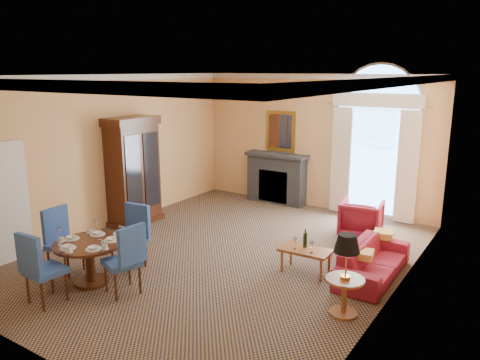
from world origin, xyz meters
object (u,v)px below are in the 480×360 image
Objects in this scene: sofa at (373,261)px; dining_table at (89,252)px; armoire at (133,173)px; armchair at (361,218)px; coffee_table at (305,250)px; side_table at (346,264)px.

dining_table is at bearing 125.97° from sofa.
armoire is 2.86× the size of armchair.
dining_table is 1.29× the size of coffee_table.
armoire reaches higher than armchair.
armoire is at bearing 91.01° from sofa.
armoire is at bearing 122.65° from dining_table.
dining_table is at bearing -142.49° from coffee_table.
armoire reaches higher than coffee_table.
dining_table reaches higher than coffee_table.
armoire is 4.90m from armchair.
side_table is at bearing 18.96° from dining_table.
dining_table is at bearing -161.04° from side_table.
armchair is 2.25m from coffee_table.
coffee_table is (2.65, 2.20, -0.13)m from dining_table.
armoire is 2.13× the size of dining_table.
sofa is 2.29× the size of armchair.
sofa is (5.27, 0.12, -0.85)m from armoire.
coffee_table is at bearing 137.93° from side_table.
armchair is 0.71× the size of side_table.
armoire is 2.05× the size of side_table.
coffee_table is at bearing 77.36° from armchair.
dining_table reaches higher than armchair.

